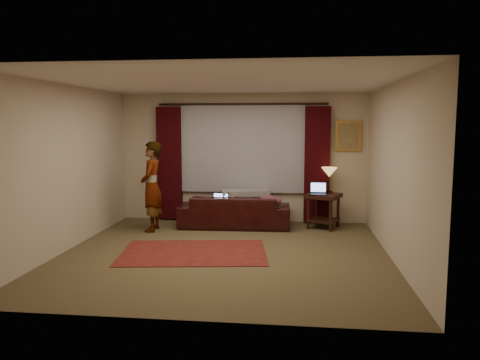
% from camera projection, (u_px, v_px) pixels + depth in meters
% --- Properties ---
extents(floor, '(5.00, 5.00, 0.01)m').
position_uv_depth(floor, '(225.00, 254.00, 7.22)').
color(floor, brown).
rests_on(floor, ground).
extents(ceiling, '(5.00, 5.00, 0.02)m').
position_uv_depth(ceiling, '(224.00, 82.00, 6.91)').
color(ceiling, silver).
rests_on(ceiling, ground).
extents(wall_back, '(5.00, 0.02, 2.60)m').
position_uv_depth(wall_back, '(243.00, 158.00, 9.53)').
color(wall_back, beige).
rests_on(wall_back, ground).
extents(wall_front, '(5.00, 0.02, 2.60)m').
position_uv_depth(wall_front, '(186.00, 194.00, 4.60)').
color(wall_front, beige).
rests_on(wall_front, ground).
extents(wall_left, '(0.02, 5.00, 2.60)m').
position_uv_depth(wall_left, '(67.00, 168.00, 7.35)').
color(wall_left, beige).
rests_on(wall_left, ground).
extents(wall_right, '(0.02, 5.00, 2.60)m').
position_uv_depth(wall_right, '(395.00, 172.00, 6.78)').
color(wall_right, beige).
rests_on(wall_right, ground).
extents(sheer_curtain, '(2.50, 0.05, 1.80)m').
position_uv_depth(sheer_curtain, '(242.00, 148.00, 9.45)').
color(sheer_curtain, '#9B9CA3').
rests_on(sheer_curtain, wall_back).
extents(drape_left, '(0.50, 0.14, 2.30)m').
position_uv_depth(drape_left, '(170.00, 163.00, 9.61)').
color(drape_left, black).
rests_on(drape_left, floor).
extents(drape_right, '(0.50, 0.14, 2.30)m').
position_uv_depth(drape_right, '(317.00, 165.00, 9.26)').
color(drape_right, black).
rests_on(drape_right, floor).
extents(curtain_rod, '(0.04, 0.04, 3.40)m').
position_uv_depth(curtain_rod, '(242.00, 104.00, 9.29)').
color(curtain_rod, black).
rests_on(curtain_rod, wall_back).
extents(picture_frame, '(0.50, 0.04, 0.60)m').
position_uv_depth(picture_frame, '(348.00, 136.00, 9.20)').
color(picture_frame, gold).
rests_on(picture_frame, wall_back).
extents(sofa, '(2.16, 1.00, 0.86)m').
position_uv_depth(sofa, '(234.00, 205.00, 9.03)').
color(sofa, black).
rests_on(sofa, floor).
extents(throw_blanket, '(1.01, 0.62, 0.11)m').
position_uv_depth(throw_blanket, '(245.00, 181.00, 9.19)').
color(throw_blanket, gray).
rests_on(throw_blanket, sofa).
extents(clothing_pile, '(0.57, 0.50, 0.20)m').
position_uv_depth(clothing_pile, '(269.00, 201.00, 8.84)').
color(clothing_pile, brown).
rests_on(clothing_pile, sofa).
extents(laptop_sofa, '(0.40, 0.42, 0.24)m').
position_uv_depth(laptop_sofa, '(218.00, 200.00, 8.89)').
color(laptop_sofa, black).
rests_on(laptop_sofa, sofa).
extents(area_rug, '(2.41, 1.77, 0.01)m').
position_uv_depth(area_rug, '(194.00, 252.00, 7.26)').
color(area_rug, maroon).
rests_on(area_rug, floor).
extents(end_table, '(0.75, 0.75, 0.67)m').
position_uv_depth(end_table, '(323.00, 211.00, 8.94)').
color(end_table, black).
rests_on(end_table, floor).
extents(tiffany_lamp, '(0.40, 0.40, 0.49)m').
position_uv_depth(tiffany_lamp, '(329.00, 180.00, 9.01)').
color(tiffany_lamp, '#A5813C').
rests_on(tiffany_lamp, end_table).
extents(laptop_table, '(0.33, 0.36, 0.23)m').
position_uv_depth(laptop_table, '(318.00, 189.00, 8.78)').
color(laptop_table, black).
rests_on(laptop_table, end_table).
extents(person, '(0.53, 0.53, 1.67)m').
position_uv_depth(person, '(152.00, 187.00, 8.66)').
color(person, gray).
rests_on(person, floor).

